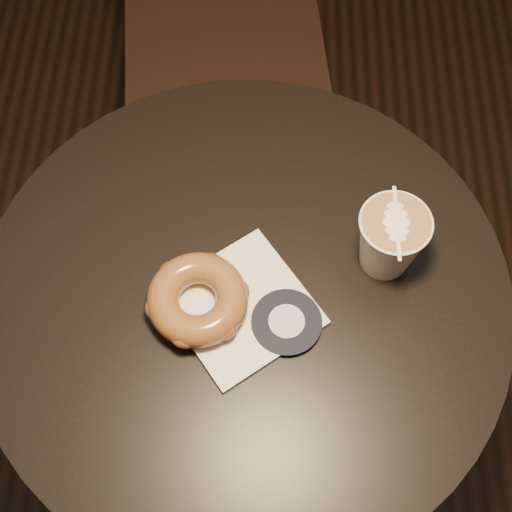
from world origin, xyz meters
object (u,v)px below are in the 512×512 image
Objects in this scene: cafe_table at (246,341)px; pastry_bag at (242,307)px; doughnut at (197,299)px; latte_cup at (390,241)px.

cafe_table is 4.61× the size of pastry_bag.
pastry_bag is 0.06m from doughnut.
pastry_bag is at bearing -94.43° from cafe_table.
doughnut is (-0.06, -0.03, 0.23)m from cafe_table.
doughnut reaches higher than cafe_table.
cafe_table is at bearing -165.68° from latte_cup.
pastry_bag is 1.27× the size of doughnut.
pastry_bag is 0.21m from latte_cup.
cafe_table is 7.42× the size of latte_cup.
cafe_table is 0.31m from latte_cup.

